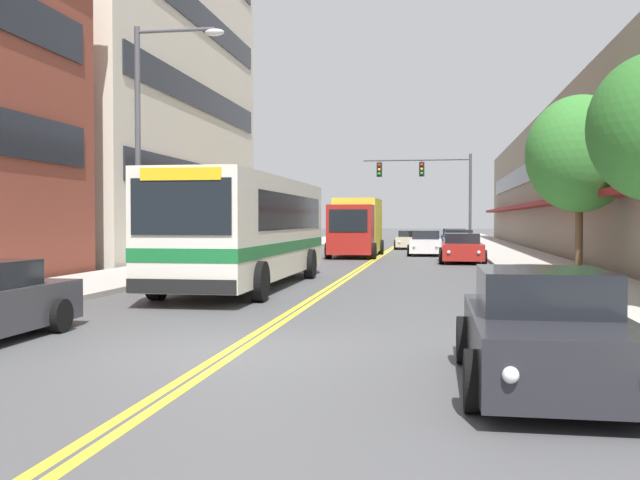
% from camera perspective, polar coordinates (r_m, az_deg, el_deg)
% --- Properties ---
extents(ground_plane, '(240.00, 240.00, 0.00)m').
position_cam_1_polar(ground_plane, '(47.62, 5.58, -0.80)').
color(ground_plane, '#4C4C4F').
extents(sidewalk_left, '(3.69, 106.00, 0.15)m').
position_cam_1_polar(sidewalk_left, '(48.64, -3.09, -0.66)').
color(sidewalk_left, '#B2ADA5').
rests_on(sidewalk_left, ground_plane).
extents(sidewalk_right, '(3.69, 106.00, 0.15)m').
position_cam_1_polar(sidewalk_right, '(47.71, 14.42, -0.75)').
color(sidewalk_right, '#B2ADA5').
rests_on(sidewalk_right, ground_plane).
extents(centre_line, '(0.34, 106.00, 0.01)m').
position_cam_1_polar(centre_line, '(47.62, 5.58, -0.80)').
color(centre_line, yellow).
rests_on(centre_line, ground_plane).
extents(storefront_row_right, '(9.10, 68.00, 8.66)m').
position_cam_1_polar(storefront_row_right, '(48.66, 21.62, 4.24)').
color(storefront_row_right, gray).
rests_on(storefront_row_right, ground_plane).
extents(city_bus, '(2.94, 11.56, 3.22)m').
position_cam_1_polar(city_bus, '(21.57, -5.67, 1.12)').
color(city_bus, silver).
rests_on(city_bus, ground_plane).
extents(car_silver_parked_left_near, '(2.04, 4.20, 1.25)m').
position_cam_1_polar(car_silver_parked_left_near, '(36.36, -2.36, -0.61)').
color(car_silver_parked_left_near, '#B7B7BC').
rests_on(car_silver_parked_left_near, ground_plane).
extents(car_charcoal_parked_right_foreground, '(2.00, 4.25, 1.40)m').
position_cam_1_polar(car_charcoal_parked_right_foreground, '(9.02, 17.52, -7.09)').
color(car_charcoal_parked_right_foreground, '#232328').
rests_on(car_charcoal_parked_right_foreground, ground_plane).
extents(car_navy_parked_right_mid, '(2.10, 4.66, 1.37)m').
position_cam_1_polar(car_navy_parked_right_mid, '(52.36, 10.67, 0.11)').
color(car_navy_parked_right_mid, '#19234C').
rests_on(car_navy_parked_right_mid, ground_plane).
extents(car_red_parked_right_far, '(2.11, 4.81, 1.37)m').
position_cam_1_polar(car_red_parked_right_far, '(34.24, 11.27, -0.69)').
color(car_red_parked_right_far, maroon).
rests_on(car_red_parked_right_far, ground_plane).
extents(car_slate_blue_parked_right_end, '(2.17, 4.52, 1.40)m').
position_cam_1_polar(car_slate_blue_parked_right_end, '(44.82, 11.04, -0.15)').
color(car_slate_blue_parked_right_end, '#475675').
rests_on(car_slate_blue_parked_right_end, ground_plane).
extents(car_white_moving_lead, '(2.00, 4.41, 1.40)m').
position_cam_1_polar(car_white_moving_lead, '(40.86, 8.47, -0.30)').
color(car_white_moving_lead, white).
rests_on(car_white_moving_lead, ground_plane).
extents(car_champagne_moving_second, '(2.03, 4.27, 1.27)m').
position_cam_1_polar(car_champagne_moving_second, '(49.68, 7.21, -0.02)').
color(car_champagne_moving_second, beige).
rests_on(car_champagne_moving_second, ground_plane).
extents(box_truck, '(2.61, 7.15, 3.18)m').
position_cam_1_polar(box_truck, '(39.10, 2.93, 1.08)').
color(box_truck, maroon).
rests_on(box_truck, ground_plane).
extents(traffic_signal_mast, '(6.91, 0.38, 6.22)m').
position_cam_1_polar(traffic_signal_mast, '(46.39, 8.96, 4.64)').
color(traffic_signal_mast, '#47474C').
rests_on(traffic_signal_mast, ground_plane).
extents(street_lamp_left_near, '(2.63, 0.28, 7.44)m').
position_cam_1_polar(street_lamp_left_near, '(20.85, -13.37, 8.45)').
color(street_lamp_left_near, '#47474C').
rests_on(street_lamp_left_near, ground_plane).
extents(street_tree_right_mid, '(3.72, 3.72, 6.21)m').
position_cam_1_polar(street_tree_right_mid, '(26.60, 20.07, 6.48)').
color(street_tree_right_mid, brown).
rests_on(street_tree_right_mid, sidewalk_right).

